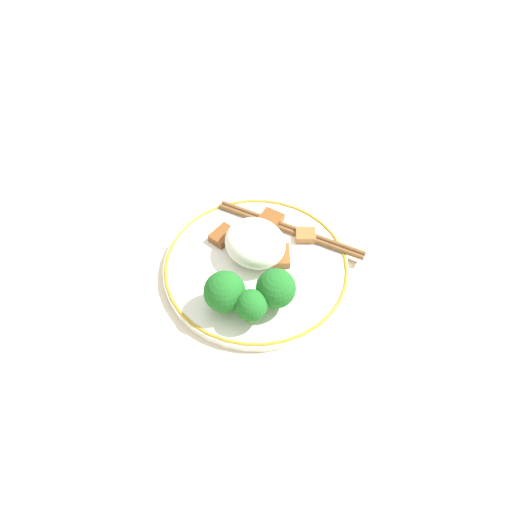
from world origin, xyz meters
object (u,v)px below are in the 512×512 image
broccoli_back_right (276,289)px  chopsticks (290,229)px  plate (256,267)px  broccoli_back_center (251,306)px  broccoli_back_left (225,292)px

broccoli_back_right → chopsticks: (-0.09, 0.10, -0.03)m
plate → broccoli_back_center: 0.10m
plate → broccoli_back_left: (0.03, -0.08, 0.04)m
broccoli_back_left → broccoli_back_right: 0.07m
broccoli_back_center → chopsticks: size_ratio=0.24×
plate → broccoli_back_right: bearing=-17.6°
plate → broccoli_back_center: size_ratio=4.96×
broccoli_back_left → broccoli_back_center: broccoli_back_left is taller
plate → broccoli_back_center: broccoli_back_center is taller
plate → broccoli_back_center: bearing=-42.5°
broccoli_back_left → chopsticks: broccoli_back_left is taller
plate → broccoli_back_left: bearing=-68.3°
broccoli_back_center → broccoli_back_right: 0.04m
plate → broccoli_back_right: broccoli_back_right is taller
plate → chopsticks: bearing=103.5°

